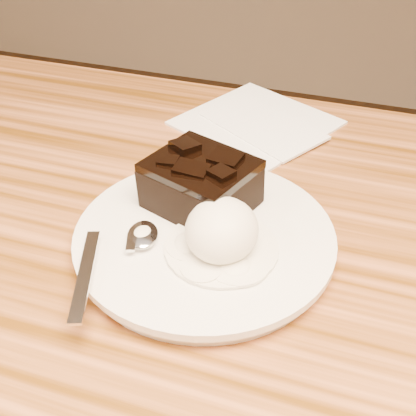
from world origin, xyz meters
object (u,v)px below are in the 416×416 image
(napkin, at_px, (256,122))
(plate, at_px, (205,240))
(brownie, at_px, (201,187))
(spoon, at_px, (143,236))
(ice_cream_scoop, at_px, (222,230))

(napkin, bearing_deg, plate, -86.74)
(brownie, height_order, spoon, brownie)
(ice_cream_scoop, height_order, spoon, ice_cream_scoop)
(brownie, distance_m, napkin, 0.21)
(brownie, xyz_separation_m, ice_cream_scoop, (0.04, -0.06, 0.00))
(plate, distance_m, spoon, 0.06)
(ice_cream_scoop, height_order, napkin, ice_cream_scoop)
(brownie, bearing_deg, plate, -66.60)
(brownie, distance_m, ice_cream_scoop, 0.07)
(ice_cream_scoop, bearing_deg, spoon, -171.90)
(brownie, relative_size, spoon, 0.58)
(ice_cream_scoop, distance_m, napkin, 0.27)
(brownie, relative_size, napkin, 0.55)
(plate, bearing_deg, ice_cream_scoop, -39.76)
(brownie, bearing_deg, ice_cream_scoop, -55.75)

